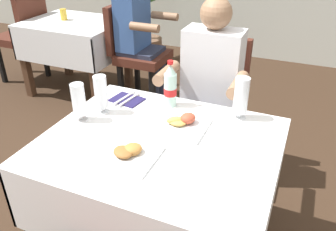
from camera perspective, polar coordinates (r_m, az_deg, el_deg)
name	(u,v)px	position (r m, az deg, el deg)	size (l,w,h in m)	color
main_dining_table	(160,171)	(1.70, -1.34, -9.06)	(1.07, 0.89, 0.76)	white
chair_far_diner_seat	(210,102)	(2.38, 6.96, 2.17)	(0.44, 0.50, 0.97)	#4C2319
seated_diner_far	(209,88)	(2.21, 6.71, 4.53)	(0.50, 0.46, 1.26)	#282D42
plate_near_camera	(129,153)	(1.49, -6.40, -6.22)	(0.23, 0.23, 0.05)	white
plate_far_diner	(182,123)	(1.69, 2.31, -1.32)	(0.24, 0.24, 0.06)	white
beer_glass_left	(241,98)	(1.76, 11.92, 2.87)	(0.07, 0.07, 0.22)	white
beer_glass_middle	(79,102)	(1.76, -14.46, 2.22)	(0.07, 0.07, 0.20)	white
beer_glass_right	(101,94)	(1.81, -10.96, 3.53)	(0.07, 0.07, 0.21)	white
cola_bottle_primary	(170,86)	(1.85, 0.38, 4.80)	(0.07, 0.07, 0.26)	silver
napkin_cutlery_set	(127,99)	(1.96, -6.77, 2.63)	(0.19, 0.20, 0.01)	#231E4C
background_dining_table	(76,40)	(3.75, -14.96, 11.91)	(0.95, 0.76, 0.76)	white
background_chair_left	(24,33)	(4.19, -22.61, 12.37)	(0.50, 0.44, 0.97)	#4C2319
background_chair_right	(135,49)	(3.39, -5.49, 10.78)	(0.50, 0.44, 0.97)	#4C2319
background_patron	(139,34)	(3.32, -4.85, 13.25)	(0.46, 0.50, 1.26)	#282D42
background_table_tumbler	(64,14)	(3.76, -16.81, 15.62)	(0.06, 0.06, 0.11)	gold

